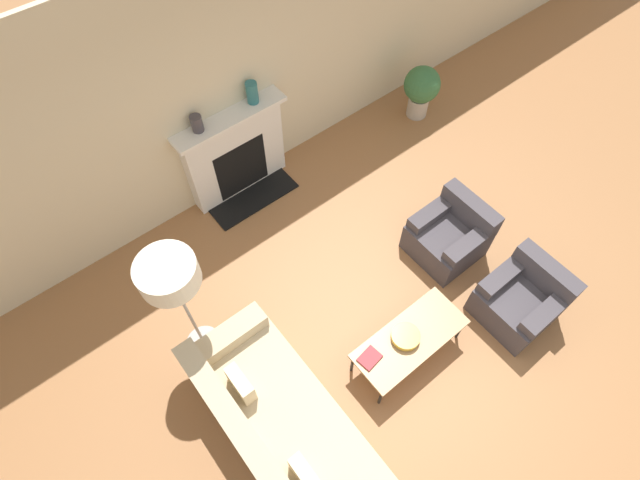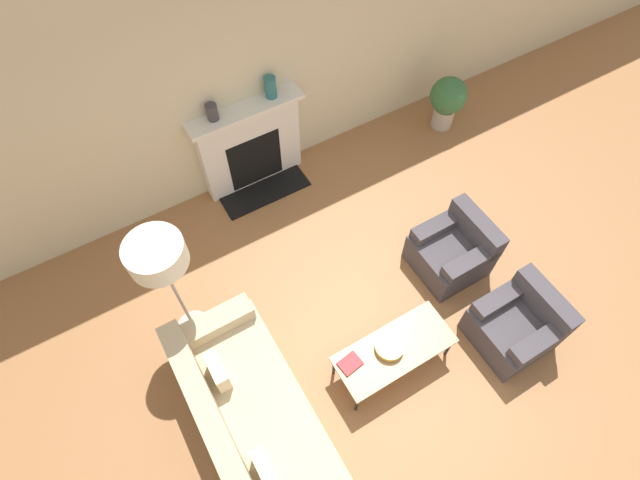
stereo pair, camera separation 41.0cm
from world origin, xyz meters
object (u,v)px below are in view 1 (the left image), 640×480
Objects in this scene: couch at (282,428)px; bowl at (406,336)px; armchair_far at (450,235)px; mantel_vase_left at (197,123)px; fireplace at (236,155)px; mantel_vase_center_left at (252,93)px; coffee_table at (410,339)px; armchair_near at (521,299)px; floor_lamp at (171,280)px; book at (370,358)px; potted_plant at (421,88)px.

couch reaches higher than bowl.
armchair_far is 3.87× the size of mantel_vase_left.
mantel_vase_center_left is (0.34, 0.01, 0.74)m from fireplace.
mantel_vase_left is (-0.44, 2.93, 0.91)m from coffee_table.
armchair_near is at bearing -17.09° from coffee_table.
mantel_vase_center_left is (0.31, 2.90, 0.87)m from bowl.
armchair_far is 3.14m from floor_lamp.
book is 3.86m from potted_plant.
armchair_near is 3.22× the size of book.
armchair_far is (0.00, 1.02, 0.00)m from armchair_near.
mantel_vase_center_left is (0.26, 2.93, 0.95)m from coffee_table.
couch is 11.10× the size of mantel_vase_left.
fireplace is at bearing -177.65° from mantel_vase_center_left.
couch is 4.69m from potted_plant.
fireplace reaches higher than coffee_table.
fireplace reaches higher than armchair_near.
bowl is 0.37× the size of potted_plant.
couch is at bearing -116.43° from fireplace.
couch reaches higher than coffee_table.
armchair_near is 1.38m from bowl.
armchair_near and armchair_far have the same top height.
mantel_vase_left reaches higher than book.
fireplace is 6.01× the size of book.
floor_lamp is (-2.84, 0.76, 1.12)m from armchair_far.
fireplace is at bearing 170.46° from potted_plant.
mantel_vase_center_left reaches higher than fireplace.
coffee_table is (1.47, -0.13, 0.08)m from couch.
mantel_vase_left is 0.75× the size of mantel_vase_center_left.
book is at bearing -72.42° from armchair_far.
coffee_table is at bearing -107.09° from armchair_near.
floor_lamp reaches higher than couch.
bowl is at bearing -89.27° from fireplace.
coffee_table is 3.09m from mantel_vase_center_left.
armchair_near is 3.16m from potted_plant.
fireplace is 0.65× the size of couch.
mantel_vase_left is at bearing 97.81° from bowl.
armchair_near is 1.02m from armchair_far.
couch is 1.44m from bowl.
fireplace reaches higher than armchair_far.
book is 0.30× the size of potted_plant.
couch is at bearing -85.03° from floor_lamp.
floor_lamp is at bearing 4.97° from couch.
mantel_vase_center_left is at bearing 68.07° from book.
fireplace is 1.87× the size of armchair_near.
armchair_near is at bearing -114.95° from potted_plant.
bowl is at bearing -65.18° from armchair_far.
armchair_far is 2.60× the size of bowl.
mantel_vase_left is at bearing 98.55° from coffee_table.
book reaches higher than coffee_table.
floor_lamp is at bearing -126.53° from mantel_vase_left.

